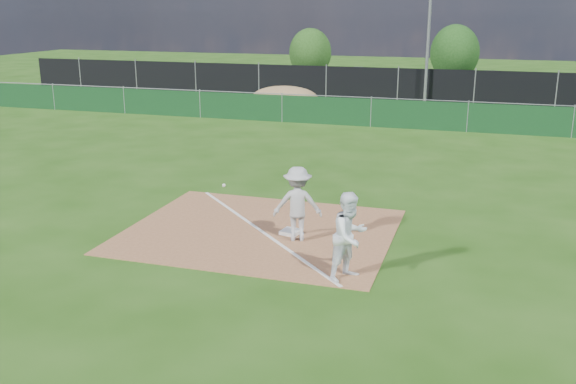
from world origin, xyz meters
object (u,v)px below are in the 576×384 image
at_px(tree_mid, 455,53).
at_px(car_right, 498,82).
at_px(tree_left, 310,53).
at_px(first_base, 291,232).
at_px(runner, 350,236).
at_px(car_mid, 362,80).
at_px(light_pole, 429,26).
at_px(car_left, 326,79).
at_px(play_at_first, 297,204).

bearing_deg(tree_mid, car_right, -58.73).
relative_size(car_right, tree_left, 1.26).
relative_size(first_base, runner, 0.23).
xyz_separation_m(first_base, car_mid, (-3.40, 25.57, 0.66)).
bearing_deg(runner, tree_mid, 31.36).
xyz_separation_m(light_pole, car_left, (-6.42, 3.87, -3.31)).
bearing_deg(runner, tree_left, 47.77).
distance_m(car_mid, car_right, 8.09).
bearing_deg(car_right, car_left, 99.24).
distance_m(play_at_first, runner, 2.26).
xyz_separation_m(car_right, tree_mid, (-2.88, 4.74, 1.33)).
xyz_separation_m(car_left, car_right, (10.11, 1.92, -0.03)).
bearing_deg(play_at_first, tree_left, 105.06).
xyz_separation_m(light_pole, play_at_first, (-0.51, -22.02, -3.15)).
bearing_deg(tree_left, runner, -73.25).
bearing_deg(play_at_first, first_base, 128.03).
height_order(first_base, car_right, car_right).
height_order(play_at_first, car_right, play_at_first).
bearing_deg(play_at_first, tree_mid, 87.69).
height_order(runner, tree_mid, tree_mid).
bearing_deg(runner, play_at_first, 73.41).
height_order(light_pole, play_at_first, light_pole).
height_order(play_at_first, tree_mid, tree_mid).
bearing_deg(car_left, car_right, -76.96).
relative_size(car_mid, car_right, 0.97).
distance_m(runner, car_left, 28.55).
height_order(light_pole, first_base, light_pole).
xyz_separation_m(first_base, play_at_first, (0.26, -0.33, 0.79)).
bearing_deg(runner, car_mid, 41.67).
bearing_deg(light_pole, car_right, 57.53).
xyz_separation_m(first_base, car_right, (4.45, 27.49, 0.59)).
relative_size(light_pole, tree_left, 2.26).
distance_m(first_base, tree_left, 32.76).
distance_m(first_base, tree_mid, 32.33).
distance_m(light_pole, first_base, 22.06).
distance_m(car_right, tree_left, 13.50).
height_order(first_base, tree_mid, tree_mid).
bearing_deg(tree_mid, light_pole, -94.38).
relative_size(car_left, car_right, 0.90).
distance_m(light_pole, tree_mid, 10.76).
height_order(car_left, tree_left, tree_left).
distance_m(play_at_first, tree_mid, 32.61).
distance_m(play_at_first, tree_left, 33.11).
height_order(car_mid, car_right, car_mid).
xyz_separation_m(runner, tree_mid, (-0.21, 34.23, 1.13)).
distance_m(runner, tree_mid, 34.25).
height_order(first_base, car_left, car_left).
relative_size(play_at_first, tree_mid, 0.61).
height_order(car_left, car_mid, car_mid).
distance_m(play_at_first, car_left, 26.56).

